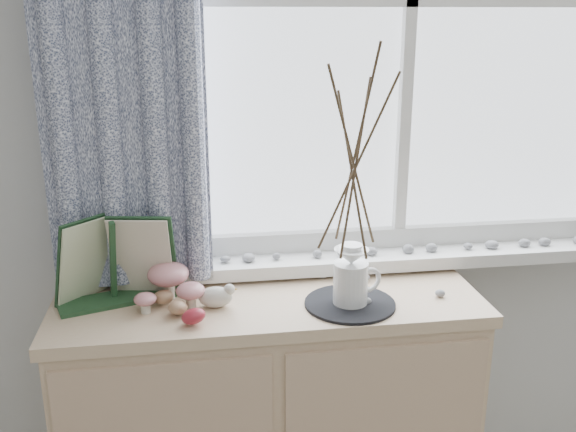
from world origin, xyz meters
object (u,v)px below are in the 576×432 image
Objects in this scene: twig_pitcher at (355,159)px; sideboard at (270,424)px; toadstool_cluster at (171,281)px; botanical_book at (112,263)px.

sideboard is at bearing 142.14° from twig_pitcher.
twig_pitcher reaches higher than sideboard.
toadstool_cluster is 0.60m from twig_pitcher.
sideboard is 0.56m from toadstool_cluster.
twig_pitcher reaches higher than botanical_book.
botanical_book is (-0.42, 0.00, 0.55)m from sideboard.
botanical_book is 1.92× the size of toadstool_cluster.
toadstool_cluster is (-0.27, -0.00, 0.49)m from sideboard.
twig_pitcher is at bearing -22.81° from sideboard.
toadstool_cluster reaches higher than sideboard.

